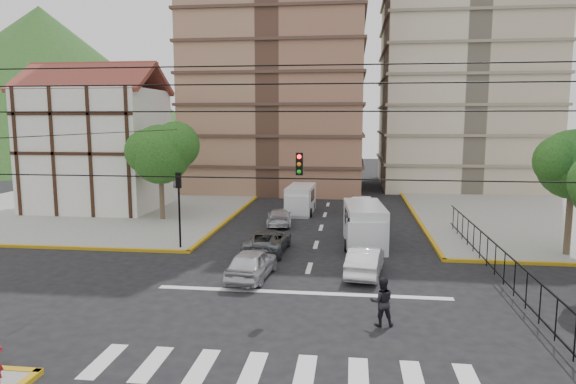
% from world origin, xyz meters
% --- Properties ---
extents(ground, '(160.00, 160.00, 0.00)m').
position_xyz_m(ground, '(0.00, 0.00, 0.00)').
color(ground, black).
rests_on(ground, ground).
extents(sidewalk_nw, '(26.00, 26.00, 0.15)m').
position_xyz_m(sidewalk_nw, '(-20.00, 20.00, 0.07)').
color(sidewalk_nw, gray).
rests_on(sidewalk_nw, ground).
extents(crosswalk_stripes, '(12.00, 2.40, 0.01)m').
position_xyz_m(crosswalk_stripes, '(0.00, -6.00, 0.01)').
color(crosswalk_stripes, silver).
rests_on(crosswalk_stripes, ground).
extents(stop_line, '(13.00, 0.40, 0.01)m').
position_xyz_m(stop_line, '(0.00, 1.20, 0.01)').
color(stop_line, silver).
rests_on(stop_line, ground).
extents(tudor_building, '(10.80, 8.05, 12.23)m').
position_xyz_m(tudor_building, '(-19.00, 20.00, 5.25)').
color(tudor_building, silver).
rests_on(tudor_building, ground).
extents(distant_hill, '(70.00, 70.00, 28.00)m').
position_xyz_m(distant_hill, '(-55.00, 70.00, 14.00)').
color(distant_hill, '#264E1A').
rests_on(distant_hill, ground).
extents(park_fence, '(0.10, 22.50, 1.66)m').
position_xyz_m(park_fence, '(9.00, 4.50, 0.00)').
color(park_fence, black).
rests_on(park_fence, ground).
extents(tree_park_c, '(4.65, 3.80, 7.25)m').
position_xyz_m(tree_park_c, '(14.09, 9.01, 5.34)').
color(tree_park_c, '#473828').
rests_on(tree_park_c, ground).
extents(tree_tudor, '(5.39, 4.40, 7.43)m').
position_xyz_m(tree_tudor, '(-11.90, 16.01, 5.22)').
color(tree_tudor, '#473828').
rests_on(tree_tudor, ground).
extents(traffic_light_nw, '(0.28, 0.22, 4.40)m').
position_xyz_m(traffic_light_nw, '(-7.80, 7.80, 3.11)').
color(traffic_light_nw, black).
rests_on(traffic_light_nw, ground).
extents(traffic_light_hanging, '(18.00, 9.12, 0.92)m').
position_xyz_m(traffic_light_hanging, '(0.00, -2.04, 5.90)').
color(traffic_light_hanging, black).
rests_on(traffic_light_hanging, ground).
extents(van_right_lane, '(2.61, 5.70, 2.50)m').
position_xyz_m(van_right_lane, '(2.90, 9.94, 1.21)').
color(van_right_lane, silver).
rests_on(van_right_lane, ground).
extents(van_left_lane, '(2.13, 5.04, 2.24)m').
position_xyz_m(van_left_lane, '(-2.01, 20.26, 1.09)').
color(van_left_lane, silver).
rests_on(van_left_lane, ground).
extents(car_silver_front_left, '(2.10, 4.43, 1.46)m').
position_xyz_m(car_silver_front_left, '(-2.59, 2.96, 0.73)').
color(car_silver_front_left, silver).
rests_on(car_silver_front_left, ground).
extents(car_white_front_right, '(2.10, 4.50, 1.43)m').
position_xyz_m(car_white_front_right, '(2.82, 4.21, 0.71)').
color(car_white_front_right, white).
rests_on(car_white_front_right, ground).
extents(car_grey_mid_left, '(2.36, 4.84, 1.33)m').
position_xyz_m(car_grey_mid_left, '(-2.65, 7.99, 0.66)').
color(car_grey_mid_left, slate).
rests_on(car_grey_mid_left, ground).
extents(car_silver_rear_left, '(2.17, 4.35, 1.21)m').
position_xyz_m(car_silver_rear_left, '(-3.05, 15.51, 0.61)').
color(car_silver_rear_left, silver).
rests_on(car_silver_rear_left, ground).
extents(car_darkgrey_mid_right, '(1.58, 3.90, 1.33)m').
position_xyz_m(car_darkgrey_mid_right, '(2.94, 15.41, 0.66)').
color(car_darkgrey_mid_right, '#27282A').
rests_on(car_darkgrey_mid_right, ground).
extents(car_white_rear_right, '(1.75, 4.40, 1.42)m').
position_xyz_m(car_white_rear_right, '(2.85, 21.01, 0.71)').
color(car_white_rear_right, white).
rests_on(car_white_rear_right, ground).
extents(pedestrian_crosswalk, '(0.97, 0.80, 1.83)m').
position_xyz_m(pedestrian_crosswalk, '(3.28, -2.02, 0.92)').
color(pedestrian_crosswalk, black).
rests_on(pedestrian_crosswalk, ground).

